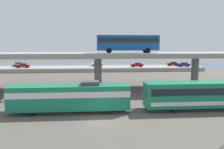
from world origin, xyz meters
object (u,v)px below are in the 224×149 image
parked_car_2 (173,64)px  parked_car_5 (184,64)px  parked_car_3 (19,64)px  train_locomotive (64,96)px  parked_car_1 (23,65)px  train_coach_lead (221,94)px  transit_bus_on_overpass (128,42)px  parked_car_4 (97,64)px  parked_car_0 (137,65)px

parked_car_2 → parked_car_5: 4.50m
parked_car_2 → parked_car_5: same height
parked_car_5 → parked_car_3: bearing=-4.9°
train_locomotive → parked_car_1: bearing=-67.7°
train_coach_lead → parked_car_5: 50.99m
train_locomotive → parked_car_3: size_ratio=3.60×
transit_bus_on_overpass → parked_car_4: size_ratio=2.56×
parked_car_5 → parked_car_2: bearing=-51.8°
parked_car_1 → parked_car_4: same height
transit_bus_on_overpass → parked_car_2: (22.97, 38.10, -7.40)m
transit_bus_on_overpass → parked_car_4: (-5.33, 39.13, -7.40)m
parked_car_1 → parked_car_4: size_ratio=0.98×
parked_car_3 → train_coach_lead: bearing=-50.5°
train_coach_lead → parked_car_2: 53.70m
train_locomotive → train_coach_lead: size_ratio=0.78×
parked_car_1 → parked_car_2: size_ratio=1.14×
parked_car_3 → parked_car_5: (59.18, -5.09, -0.00)m
parked_car_4 → parked_car_5: 31.42m
parked_car_0 → parked_car_1: size_ratio=0.94×
train_coach_lead → parked_car_1: 64.79m
train_coach_lead → parked_car_2: size_ratio=5.32×
train_locomotive → parked_car_5: bearing=-126.7°
transit_bus_on_overpass → parked_car_0: size_ratio=2.75×
parked_car_1 → parked_car_3: same height
parked_car_3 → parked_car_5: same height
parked_car_0 → parked_car_2: 14.65m
parked_car_5 → parked_car_0: bearing=-0.7°
train_locomotive → parked_car_4: size_ratio=3.58×
parked_car_1 → parked_car_5: (56.58, -0.55, -0.00)m
parked_car_4 → train_locomotive: bearing=84.4°
parked_car_0 → parked_car_5: 17.05m
train_coach_lead → parked_car_3: train_coach_lead is taller
parked_car_5 → train_locomotive: bearing=53.3°
parked_car_0 → parked_car_5: size_ratio=1.01×
parked_car_0 → parked_car_4: bearing=-17.2°
parked_car_4 → parked_car_2: bearing=177.9°
train_coach_lead → parked_car_3: 69.94m
parked_car_5 → train_coach_lead: bearing=73.3°
parked_car_1 → parked_car_2: 53.88m
train_locomotive → parked_car_4: (5.28, 53.40, -0.09)m
train_locomotive → parked_car_4: train_locomotive is taller
transit_bus_on_overpass → parked_car_4: transit_bus_on_overpass is taller
parked_car_3 → parked_car_5: size_ratio=1.08×
parked_car_1 → transit_bus_on_overpass: bearing=131.3°
train_locomotive → parked_car_5: train_locomotive is taller
transit_bus_on_overpass → parked_car_2: size_ratio=2.96×
parked_car_0 → train_locomotive: bearing=68.5°
transit_bus_on_overpass → parked_car_0: transit_bus_on_overpass is taller
parked_car_2 → parked_car_4: same height
train_coach_lead → parked_car_2: bearing=-102.8°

